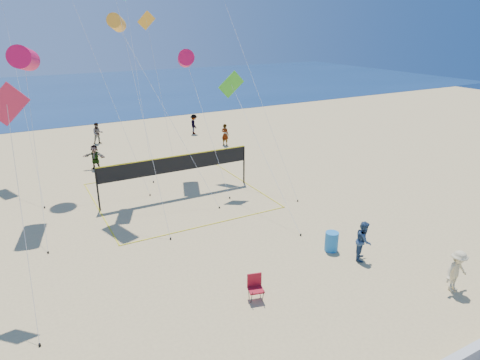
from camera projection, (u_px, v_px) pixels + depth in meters
ground at (283, 358)px, 13.56m from camera, size 120.00×120.00×0.00m
ocean at (50, 93)px, 64.44m from camera, size 140.00×50.00×0.03m
bystander_a at (364, 240)px, 18.96m from camera, size 1.12×1.11×1.82m
bystander_b at (457, 271)px, 16.69m from camera, size 1.13×0.65×1.75m
far_person_1 at (95, 157)px, 30.74m from camera, size 1.66×1.43×1.80m
far_person_2 at (225, 135)px, 36.77m from camera, size 0.74×0.82×1.87m
far_person_3 at (98, 133)px, 37.21m from camera, size 0.94×0.76×1.86m
far_person_4 at (194, 124)px, 40.57m from camera, size 0.89×1.30×1.86m
camp_chair at (255, 286)px, 16.27m from camera, size 0.68×0.79×1.16m
trash_barrel at (332, 241)px, 19.82m from camera, size 0.75×0.75×0.92m
volleyball_net at (176, 168)px, 25.71m from camera, size 9.59×9.44×2.55m
kite_0 at (24, 59)px, 21.29m from camera, size 1.68×6.57×9.04m
kite_2 at (117, 23)px, 23.52m from camera, size 4.40×6.11×10.50m
kite_3 at (8, 117)px, 14.49m from camera, size 1.49×3.79×8.17m
kite_4 at (234, 92)px, 25.04m from camera, size 1.66×7.69×7.38m
kite_5 at (224, 1)px, 27.72m from camera, size 1.44×9.14×13.01m
kite_9 at (148, 31)px, 32.56m from camera, size 1.21×5.03×10.87m
kite_10 at (186, 59)px, 27.39m from camera, size 1.78×6.72×8.49m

